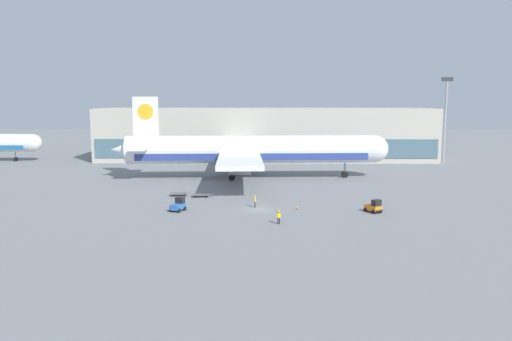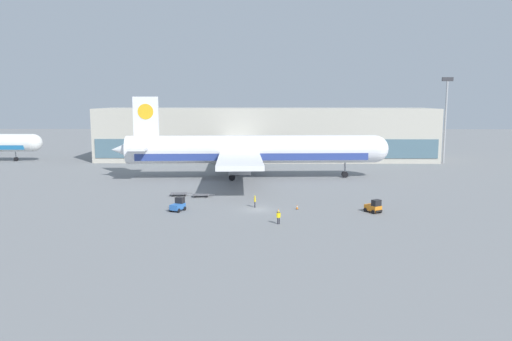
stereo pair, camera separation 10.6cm
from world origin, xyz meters
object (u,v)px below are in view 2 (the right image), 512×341
Objects in this scene: ground_crew_far at (255,200)px; traffic_cone_far at (278,211)px; traffic_cone_near at (297,207)px; baggage_tug_mid at (374,207)px; airplane_main at (248,150)px; baggage_dolly_second at (201,195)px; baggage_tug_foreground at (178,205)px; light_mast at (446,114)px; baggage_dolly_lead at (179,194)px; ground_crew_near at (278,216)px.

traffic_cone_far is (3.52, -3.46, -0.83)m from ground_crew_far.
traffic_cone_near is 1.34× the size of traffic_cone_far.
ground_crew_far is (-17.55, 3.30, 0.22)m from baggage_tug_mid.
baggage_tug_mid reaches higher than traffic_cone_far.
traffic_cone_near is (-11.13, 2.04, -0.51)m from baggage_tug_mid.
airplane_main is 22.53m from baggage_dolly_second.
traffic_cone_far is at bearing -83.31° from airplane_main.
baggage_tug_foreground is 3.76× the size of traffic_cone_near.
baggage_tug_mid is at bearing -10.37° from traffic_cone_near.
baggage_tug_mid is at bearing -118.14° from light_mast.
baggage_tug_foreground is at bearing -124.18° from baggage_tug_mid.
traffic_cone_far is at bearing -127.92° from light_mast.
ground_crew_far is at bearing -89.11° from airplane_main.
airplane_main is 15.42× the size of baggage_dolly_lead.
light_mast is 82.60m from baggage_tug_foreground.
airplane_main is (-49.87, -24.98, -6.95)m from light_mast.
ground_crew_far is at bearing -131.83° from light_mast.
ground_crew_far is at bearing -133.43° from baggage_tug_mid.
baggage_dolly_lead is at bearing 116.19° from ground_crew_near.
traffic_cone_far is (-44.45, -57.05, -12.52)m from light_mast.
traffic_cone_near is (17.82, 1.32, -0.51)m from baggage_tug_foreground.
light_mast is 12.24× the size of ground_crew_near.
ground_crew_near is at bearing -96.70° from baggage_tug_mid.
light_mast reaches higher than baggage_tug_foreground.
baggage_tug_mid is 14.04m from traffic_cone_far.
baggage_dolly_lead is (-61.22, -44.63, -12.40)m from light_mast.
baggage_tug_mid is at bearing 11.48° from ground_crew_near.
light_mast is at bearing 29.09° from baggage_dolly_lead.
baggage_dolly_lead is (-1.85, 11.54, -0.49)m from baggage_tug_foreground.
light_mast reaches higher than baggage_dolly_lead.
ground_crew_far is at bearing -47.82° from baggage_dolly_second.
ground_crew_near is at bearing -109.00° from traffic_cone_near.
ground_crew_far is (11.40, 2.59, 0.22)m from baggage_tug_foreground.
baggage_tug_foreground reaches higher than ground_crew_near.
baggage_dolly_lead is at bearing 159.89° from baggage_dolly_second.
baggage_tug_mid is at bearing 0.63° from traffic_cone_far.
baggage_dolly_lead is at bearing 152.52° from traffic_cone_near.
light_mast is at bearing -23.25° from baggage_tug_foreground.
baggage_dolly_second is 2.05× the size of ground_crew_far.
traffic_cone_far is (14.92, -0.87, -0.61)m from baggage_tug_foreground.
light_mast is at bearing 40.45° from ground_crew_near.
ground_crew_far is (13.25, -8.96, 0.71)m from baggage_dolly_lead.
traffic_cone_far is at bearing -70.01° from baggage_tug_foreground.
traffic_cone_far is (-2.89, -2.19, -0.09)m from traffic_cone_near.
ground_crew_far is (1.90, -28.61, -4.74)m from airplane_main.
baggage_tug_mid is 1.57× the size of ground_crew_near.
baggage_tug_foreground is 5.04× the size of traffic_cone_far.
baggage_tug_foreground is 11.70m from baggage_dolly_lead.
light_mast reaches higher than traffic_cone_near.
traffic_cone_near is (15.73, -9.31, -0.03)m from baggage_dolly_second.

